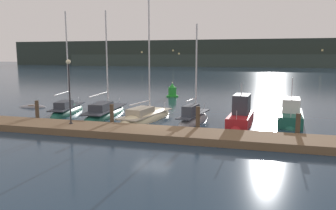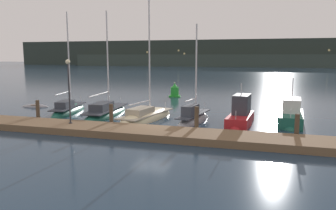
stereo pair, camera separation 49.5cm
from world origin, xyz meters
name	(u,v)px [view 2 (the right image)]	position (x,y,z in m)	size (l,w,h in m)	color
ground_plane	(152,131)	(0.00, 0.00, 0.00)	(400.00, 400.00, 0.00)	#1E3347
dock	(144,132)	(0.00, -1.53, 0.23)	(27.97, 2.80, 0.45)	brown
mooring_pile_0	(38,111)	(-9.21, 0.12, 0.86)	(0.28, 0.28, 1.71)	#4C3D2D
mooring_pile_1	(111,116)	(-3.07, 0.12, 0.84)	(0.28, 0.28, 1.69)	#4C3D2D
mooring_pile_2	(197,120)	(3.07, 0.12, 0.89)	(0.28, 0.28, 1.78)	#4C3D2D
mooring_pile_3	(297,127)	(9.21, 0.12, 0.80)	(0.28, 0.28, 1.60)	#4C3D2D
sailboat_berth_1	(69,112)	(-9.33, 4.31, 0.11)	(2.78, 6.48, 9.56)	#195647
sailboat_berth_2	(106,114)	(-5.65, 4.29, 0.12)	(2.64, 7.78, 9.44)	#195647
sailboat_berth_3	(146,118)	(-1.76, 3.59, 0.09)	(3.34, 7.64, 10.92)	beige
sailboat_berth_4	(193,120)	(2.12, 3.50, 0.17)	(2.12, 5.87, 8.02)	gray
motorboat_berth_5	(240,120)	(5.62, 3.81, 0.36)	(2.02, 4.95, 3.73)	red
motorboat_berth_6	(291,120)	(9.22, 5.07, 0.33)	(2.25, 5.36, 4.05)	#195647
channel_buoy	(175,91)	(-3.41, 18.17, 0.66)	(1.48, 1.48, 1.82)	green
dock_lamppost	(69,81)	(-5.44, -1.33, 3.33)	(0.32, 0.32, 4.35)	#2D2D33
hillside_backdrop	(247,54)	(-1.48, 136.49, 5.60)	(240.00, 23.00, 12.18)	#28332D
rowboat_adrift	(35,107)	(-14.54, 6.45, 0.00)	(2.80, 1.40, 0.56)	gray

